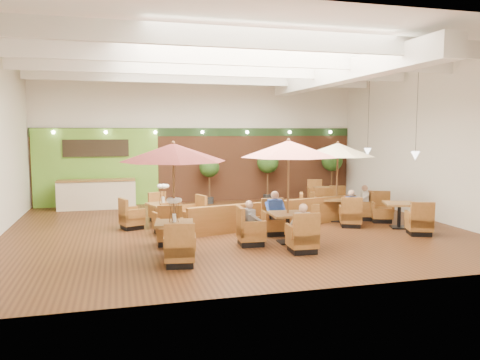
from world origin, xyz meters
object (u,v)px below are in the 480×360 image
object	(u,v)px
table_3	(163,214)
diner_4	(363,199)
table_5	(325,197)
table_4	(399,216)
table_1	(286,169)
topiary_0	(209,169)
service_counter	(97,194)
diner_1	(275,209)
topiary_1	(268,164)
topiary_2	(332,163)
table_0	(173,169)
diner_2	(251,218)
diner_0	(303,223)
diner_3	(351,204)
table_2	(337,167)
booth_divider	(279,214)

from	to	relation	value
table_3	diner_4	bearing A→B (deg)	-23.44
table_5	diner_4	xyz separation A→B (m)	(-0.06, -3.19, 0.37)
table_4	diner_4	bearing A→B (deg)	124.55
table_1	topiary_0	world-z (taller)	table_1
service_counter	diner_4	distance (m)	10.28
service_counter	diner_1	size ratio (longest dim) A/B	3.52
topiary_0	topiary_1	distance (m)	2.62
topiary_0	topiary_2	size ratio (longest dim) A/B	0.90
table_0	topiary_0	size ratio (longest dim) A/B	1.44
table_0	table_4	world-z (taller)	table_0
table_0	diner_2	xyz separation A→B (m)	(2.13, 0.43, -1.41)
topiary_1	diner_0	size ratio (longest dim) A/B	2.70
table_4	diner_1	world-z (taller)	diner_1
table_0	topiary_2	world-z (taller)	table_0
table_5	diner_3	world-z (taller)	diner_3
table_4	diner_3	bearing A→B (deg)	178.36
table_3	topiary_2	distance (m)	9.35
table_4	diner_4	size ratio (longest dim) A/B	3.85
service_counter	table_5	bearing A→B (deg)	-9.92
table_0	diner_0	xyz separation A→B (m)	(3.19, -0.63, -1.39)
topiary_0	table_5	bearing A→B (deg)	-21.62
table_2	topiary_2	xyz separation A→B (m)	(2.22, 4.99, -0.21)
topiary_0	diner_1	world-z (taller)	topiary_0
diner_2	diner_4	size ratio (longest dim) A/B	1.01
diner_1	diner_2	bearing A→B (deg)	50.56
table_3	diner_0	bearing A→B (deg)	-71.91
table_3	diner_3	xyz separation A→B (m)	(5.88, -1.48, 0.31)
table_0	table_5	world-z (taller)	table_0
diner_4	table_4	bearing A→B (deg)	-150.65
diner_2	table_1	bearing A→B (deg)	82.76
table_0	table_4	xyz separation A→B (m)	(7.35, 1.40, -1.76)
diner_2	diner_1	bearing A→B (deg)	127.75
table_1	diner_3	distance (m)	3.47
table_4	diner_3	world-z (taller)	diner_3
table_1	table_2	xyz separation A→B (m)	(2.82, 2.53, -0.21)
topiary_1	diner_2	size ratio (longest dim) A/B	2.84
table_2	topiary_1	size ratio (longest dim) A/B	1.31
booth_divider	diner_3	distance (m)	2.37
topiary_0	diner_0	world-z (taller)	topiary_0
table_0	table_5	distance (m)	9.48
table_4	diner_4	world-z (taller)	diner_4
topiary_2	diner_3	size ratio (longest dim) A/B	2.94
service_counter	diner_1	world-z (taller)	diner_1
table_0	diner_1	xyz separation A→B (m)	(3.19, 1.49, -1.38)
service_counter	table_5	xyz separation A→B (m)	(9.16, -1.60, -0.21)
diner_0	diner_4	size ratio (longest dim) A/B	1.06
diner_1	table_4	bearing A→B (deg)	-175.79
topiary_1	diner_1	size ratio (longest dim) A/B	2.57
table_1	table_3	world-z (taller)	table_1
topiary_2	diner_0	xyz separation A→B (m)	(-4.97, -8.59, -0.89)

